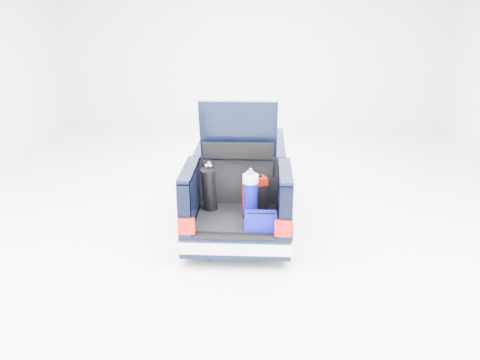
# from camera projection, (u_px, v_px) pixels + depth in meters

# --- Properties ---
(ground) EXTENTS (14.00, 14.00, 0.00)m
(ground) POSITION_uv_depth(u_px,v_px,m) (241.00, 214.00, 9.99)
(ground) COLOR white
(ground) RESTS_ON ground
(car) EXTENTS (1.87, 4.65, 2.47)m
(car) POSITION_uv_depth(u_px,v_px,m) (242.00, 180.00, 9.86)
(car) COLOR black
(car) RESTS_ON ground
(red_suitcase) EXTENTS (0.43, 0.38, 0.62)m
(red_suitcase) POSITION_uv_depth(u_px,v_px,m) (255.00, 194.00, 8.55)
(red_suitcase) COLOR #710A03
(red_suitcase) RESTS_ON car
(black_golf_bag) EXTENTS (0.30, 0.38, 0.85)m
(black_golf_bag) POSITION_uv_depth(u_px,v_px,m) (209.00, 189.00, 8.51)
(black_golf_bag) COLOR black
(black_golf_bag) RESTS_ON car
(blue_golf_bag) EXTENTS (0.26, 0.26, 0.85)m
(blue_golf_bag) POSITION_uv_depth(u_px,v_px,m) (250.00, 196.00, 8.23)
(blue_golf_bag) COLOR black
(blue_golf_bag) RESTS_ON car
(blue_duffel) EXTENTS (0.51, 0.34, 0.26)m
(blue_duffel) POSITION_uv_depth(u_px,v_px,m) (261.00, 221.00, 7.94)
(blue_duffel) COLOR #060576
(blue_duffel) RESTS_ON car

